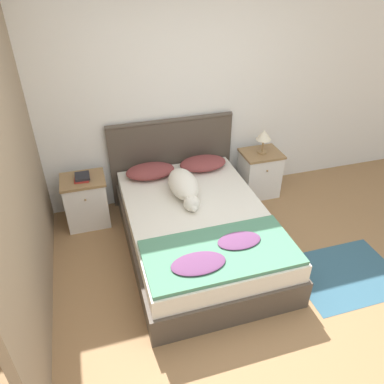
% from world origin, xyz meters
% --- Properties ---
extents(ground_plane, '(16.00, 16.00, 0.00)m').
position_xyz_m(ground_plane, '(0.00, 0.00, 0.00)').
color(ground_plane, '#997047').
extents(wall_back, '(9.00, 0.06, 2.55)m').
position_xyz_m(wall_back, '(0.00, 2.13, 1.27)').
color(wall_back, white).
rests_on(wall_back, ground_plane).
extents(wall_side_left, '(0.06, 3.10, 2.55)m').
position_xyz_m(wall_side_left, '(-1.61, 1.05, 1.27)').
color(wall_side_left, gray).
rests_on(wall_side_left, ground_plane).
extents(bed, '(1.40, 2.04, 0.48)m').
position_xyz_m(bed, '(-0.12, 1.02, 0.24)').
color(bed, '#4C4238').
rests_on(bed, ground_plane).
extents(headboard, '(1.48, 0.06, 1.05)m').
position_xyz_m(headboard, '(-0.12, 2.06, 0.54)').
color(headboard, '#4C4238').
rests_on(headboard, ground_plane).
extents(nightstand_left, '(0.47, 0.40, 0.58)m').
position_xyz_m(nightstand_left, '(-1.17, 1.81, 0.29)').
color(nightstand_left, white).
rests_on(nightstand_left, ground_plane).
extents(nightstand_right, '(0.47, 0.40, 0.58)m').
position_xyz_m(nightstand_right, '(0.94, 1.81, 0.29)').
color(nightstand_right, white).
rests_on(nightstand_right, ground_plane).
extents(pillow_left, '(0.55, 0.34, 0.13)m').
position_xyz_m(pillow_left, '(-0.43, 1.81, 0.55)').
color(pillow_left, brown).
rests_on(pillow_left, bed).
extents(pillow_right, '(0.55, 0.34, 0.13)m').
position_xyz_m(pillow_right, '(0.19, 1.81, 0.55)').
color(pillow_right, brown).
rests_on(pillow_right, bed).
extents(quilt, '(1.31, 0.66, 0.07)m').
position_xyz_m(quilt, '(-0.13, 0.37, 0.51)').
color(quilt, '#4C8466').
rests_on(quilt, bed).
extents(dog, '(0.29, 0.77, 0.24)m').
position_xyz_m(dog, '(-0.17, 1.34, 0.59)').
color(dog, silver).
rests_on(dog, bed).
extents(book_stack, '(0.17, 0.22, 0.05)m').
position_xyz_m(book_stack, '(-1.17, 1.81, 0.60)').
color(book_stack, '#AD2D28').
rests_on(book_stack, nightstand_left).
extents(table_lamp, '(0.18, 0.18, 0.30)m').
position_xyz_m(table_lamp, '(0.94, 1.80, 0.81)').
color(table_lamp, '#9E7A4C').
rests_on(table_lamp, nightstand_right).
extents(rug, '(1.01, 0.78, 0.00)m').
position_xyz_m(rug, '(1.15, 0.24, 0.00)').
color(rug, '#335B70').
rests_on(rug, ground_plane).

